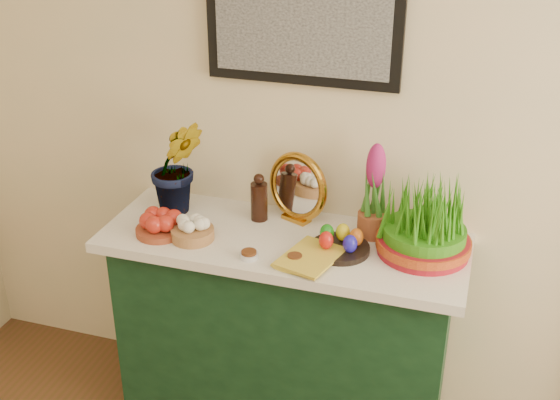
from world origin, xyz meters
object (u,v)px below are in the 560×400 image
(sideboard, at_px, (284,335))
(wheatgrass_sabzeh, at_px, (425,223))
(hyacinth_green, at_px, (176,152))
(mirror, at_px, (298,188))
(book, at_px, (289,250))

(sideboard, relative_size, wheatgrass_sabzeh, 3.75)
(hyacinth_green, height_order, mirror, hyacinth_green)
(sideboard, distance_m, book, 0.50)
(book, bearing_deg, mirror, 115.45)
(sideboard, bearing_deg, wheatgrass_sabzeh, 4.18)
(book, bearing_deg, wheatgrass_sabzeh, 34.15)
(mirror, bearing_deg, sideboard, -92.55)
(mirror, height_order, wheatgrass_sabzeh, wheatgrass_sabzeh)
(mirror, distance_m, book, 0.31)
(hyacinth_green, relative_size, book, 2.16)
(hyacinth_green, distance_m, mirror, 0.50)
(sideboard, xyz_separation_m, book, (0.06, -0.12, 0.48))
(hyacinth_green, distance_m, book, 0.62)
(wheatgrass_sabzeh, bearing_deg, book, -161.42)
(book, bearing_deg, hyacinth_green, 174.69)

